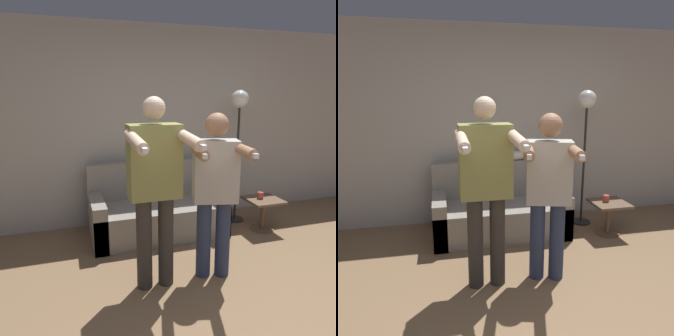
% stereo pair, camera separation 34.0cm
% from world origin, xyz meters
% --- Properties ---
extents(ground_plane, '(16.00, 16.00, 0.00)m').
position_xyz_m(ground_plane, '(0.00, 0.00, 0.00)').
color(ground_plane, '#846647').
extents(wall_back, '(10.00, 0.05, 2.60)m').
position_xyz_m(wall_back, '(0.00, 2.48, 1.30)').
color(wall_back, '#B7B2A8').
rests_on(wall_back, ground_plane).
extents(couch, '(1.64, 0.81, 0.87)m').
position_xyz_m(couch, '(-0.16, 1.97, 0.27)').
color(couch, gray).
rests_on(couch, ground_plane).
extents(person_left, '(0.52, 0.67, 1.72)m').
position_xyz_m(person_left, '(-0.49, 0.83, 0.99)').
color(person_left, '#38332D').
rests_on(person_left, ground_plane).
extents(person_right, '(0.59, 0.75, 1.58)m').
position_xyz_m(person_right, '(0.09, 0.83, 0.90)').
color(person_right, '#2D3856').
rests_on(person_right, ground_plane).
extents(cat, '(0.52, 0.14, 0.17)m').
position_xyz_m(cat, '(0.11, 2.26, 0.94)').
color(cat, silver).
rests_on(cat, couch).
extents(floor_lamp, '(0.25, 0.25, 1.78)m').
position_xyz_m(floor_lamp, '(1.00, 2.05, 1.43)').
color(floor_lamp, black).
rests_on(floor_lamp, ground_plane).
extents(side_table, '(0.43, 0.43, 0.42)m').
position_xyz_m(side_table, '(1.17, 1.64, 0.30)').
color(side_table, brown).
rests_on(side_table, ground_plane).
extents(cup, '(0.08, 0.08, 0.08)m').
position_xyz_m(cup, '(1.14, 1.67, 0.46)').
color(cup, '#B7473D').
rests_on(cup, side_table).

